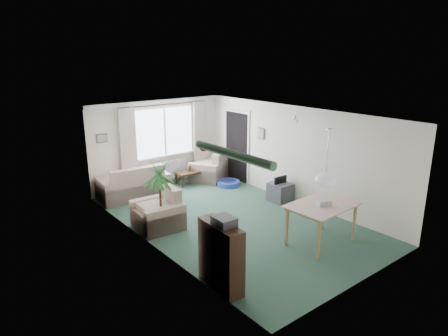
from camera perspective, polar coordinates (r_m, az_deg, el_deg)
ground at (r=9.04m, az=1.19°, el=-7.43°), size 6.50×6.50×0.00m
window at (r=11.27m, az=-8.52°, el=5.12°), size 1.80×0.03×1.30m
curtain_rod at (r=11.08m, az=-8.48°, el=8.98°), size 2.60×0.03×0.03m
curtain_left at (r=10.72m, az=-13.52°, el=3.03°), size 0.45×0.08×2.00m
curtain_right at (r=11.84m, az=-3.40°, el=4.66°), size 0.45×0.08×2.00m
radiator at (r=11.49m, az=-8.20°, el=-0.29°), size 1.20×0.10×0.55m
doorway at (r=11.55m, az=1.86°, el=3.03°), size 0.03×0.95×2.00m
pendant_lamp at (r=7.17m, az=14.32°, el=-1.70°), size 0.36×0.36×0.36m
tinsel_garland at (r=5.46m, az=1.16°, el=2.00°), size 1.60×1.60×0.12m
bauble_cluster_a at (r=9.92m, az=3.77°, el=8.01°), size 0.20×0.20×0.20m
bauble_cluster_b at (r=9.30m, az=10.16°, el=7.25°), size 0.20×0.20×0.20m
wall_picture_back at (r=10.50m, az=-17.07°, el=4.07°), size 0.28×0.03×0.22m
wall_picture_right at (r=10.71m, az=5.34°, el=4.93°), size 0.03×0.24×0.30m
sofa at (r=10.56m, az=-12.87°, el=-1.83°), size 1.81×1.06×0.87m
armchair_corner at (r=11.70m, az=-2.28°, el=0.27°), size 1.26×1.24×0.84m
armchair_left at (r=8.63m, az=-9.48°, el=-5.82°), size 0.96×1.00×0.84m
coffee_table at (r=11.46m, az=-4.79°, el=-1.33°), size 0.87×0.52×0.38m
photo_frame at (r=11.35m, az=-4.94°, el=-0.08°), size 0.12×0.06×0.16m
bookshelf at (r=6.41m, az=-0.46°, el=-12.47°), size 0.36×0.91×1.09m
hifi_box at (r=6.09m, az=0.01°, el=-7.60°), size 0.30×0.36×0.14m
houseplant at (r=8.34m, az=-9.09°, el=-3.99°), size 0.84×0.84×1.55m
dining_table at (r=8.09m, az=13.69°, el=-7.80°), size 1.30×0.90×0.79m
gift_box at (r=7.88m, az=14.04°, el=-4.89°), size 0.30×0.26×0.12m
tv_cube at (r=10.16m, az=8.00°, el=-3.45°), size 0.49×0.53×0.48m
pet_bed at (r=11.31m, az=0.62°, el=-2.17°), size 0.80×0.80×0.13m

